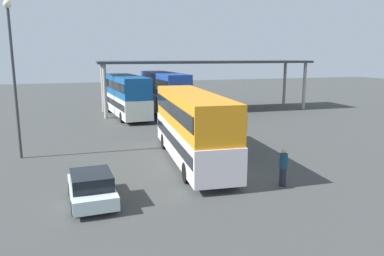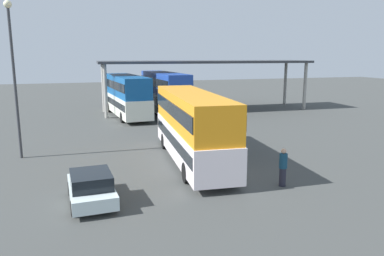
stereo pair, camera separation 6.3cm
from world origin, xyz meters
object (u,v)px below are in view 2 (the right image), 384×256
(parked_hatchback, at_px, (91,187))
(lamppost_tall, at_px, (13,64))
(double_decker_main, at_px, (192,124))
(double_decker_near_canopy, at_px, (126,94))
(double_decker_mid_row, at_px, (164,92))
(pedestrian_waiting, at_px, (283,167))

(parked_hatchback, relative_size, lamppost_tall, 0.42)
(double_decker_main, height_order, double_decker_near_canopy, double_decker_near_canopy)
(double_decker_mid_row, height_order, lamppost_tall, lamppost_tall)
(double_decker_mid_row, bearing_deg, parked_hatchback, 156.06)
(pedestrian_waiting, bearing_deg, double_decker_mid_row, -83.99)
(double_decker_near_canopy, bearing_deg, parked_hatchback, 163.86)
(lamppost_tall, bearing_deg, pedestrian_waiting, -35.78)
(double_decker_main, bearing_deg, parked_hatchback, 132.28)
(double_decker_main, distance_m, double_decker_near_canopy, 17.49)
(parked_hatchback, xyz_separation_m, double_decker_mid_row, (8.29, 22.05, 1.70))
(parked_hatchback, bearing_deg, lamppost_tall, 20.76)
(double_decker_mid_row, relative_size, pedestrian_waiting, 5.95)
(double_decker_near_canopy, xyz_separation_m, lamppost_tall, (-8.12, -13.61, 3.37))
(double_decker_mid_row, height_order, pedestrian_waiting, double_decker_mid_row)
(double_decker_main, bearing_deg, double_decker_near_canopy, 9.00)
(pedestrian_waiting, bearing_deg, lamppost_tall, -30.87)
(double_decker_mid_row, relative_size, lamppost_tall, 1.20)
(pedestrian_waiting, bearing_deg, double_decker_main, -56.07)
(double_decker_main, relative_size, double_decker_near_canopy, 1.01)
(parked_hatchback, relative_size, pedestrian_waiting, 2.07)
(lamppost_tall, bearing_deg, double_decker_near_canopy, 59.19)
(double_decker_near_canopy, height_order, lamppost_tall, lamppost_tall)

